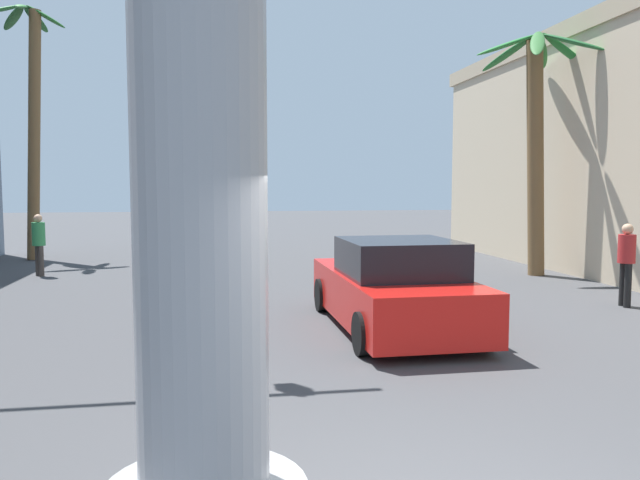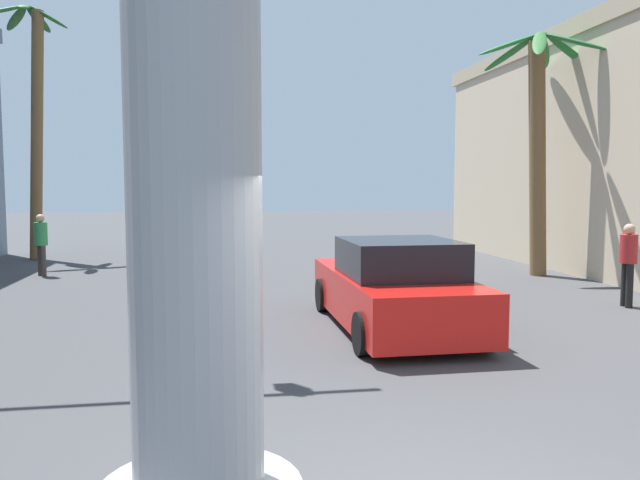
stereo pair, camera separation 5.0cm
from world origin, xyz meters
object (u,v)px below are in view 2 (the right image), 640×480
Objects in this scene: car_lead at (394,288)px; palm_tree_mid_right at (538,129)px; pedestrian_far_left at (41,240)px; palm_tree_far_left at (35,112)px; pedestrian_mid_right at (628,258)px.

palm_tree_mid_right is (5.64, 5.69, 3.29)m from car_lead.
pedestrian_far_left is (-7.74, 7.70, 0.28)m from car_lead.
pedestrian_far_left is (1.20, -4.33, -3.91)m from palm_tree_far_left.
pedestrian_mid_right is (14.15, -10.90, -3.91)m from palm_tree_far_left.
palm_tree_far_left reaches higher than pedestrian_far_left.
palm_tree_far_left is 15.92m from palm_tree_mid_right.
palm_tree_far_left is 4.99× the size of pedestrian_far_left.
pedestrian_mid_right is (12.95, -6.57, 0.01)m from pedestrian_far_left.
palm_tree_mid_right is 13.86m from pedestrian_far_left.
pedestrian_mid_right is (-0.43, -4.56, -3.00)m from palm_tree_mid_right.
pedestrian_far_left is at bearing 135.14° from car_lead.
palm_tree_mid_right is at bearing 84.63° from pedestrian_mid_right.
palm_tree_mid_right reaches higher than car_lead.
palm_tree_mid_right is 5.48m from pedestrian_mid_right.
palm_tree_far_left is 1.28× the size of palm_tree_mid_right.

